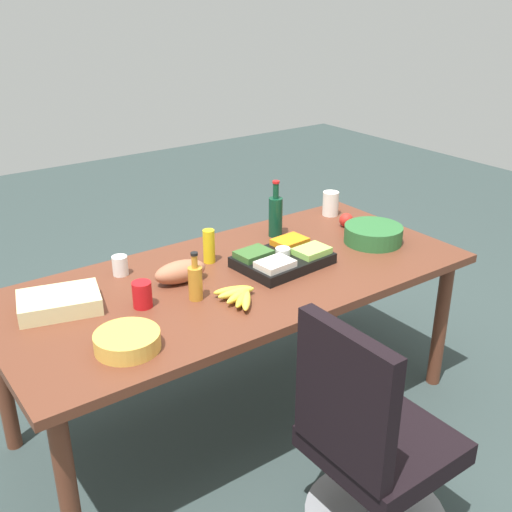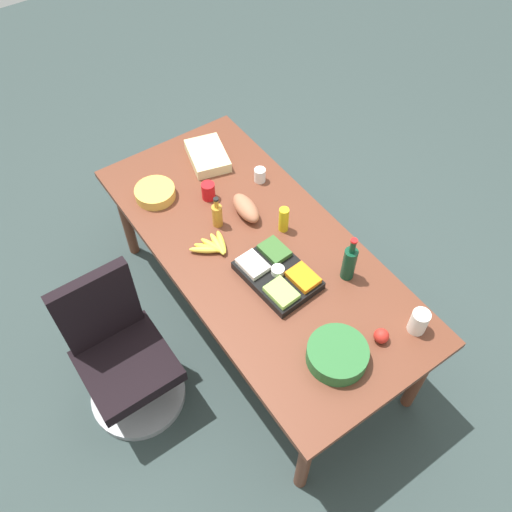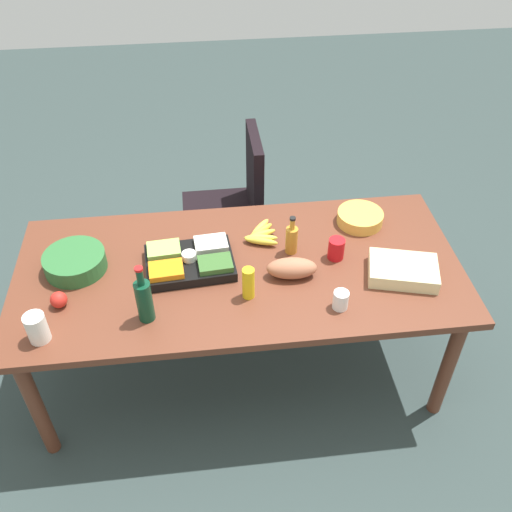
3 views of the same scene
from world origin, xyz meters
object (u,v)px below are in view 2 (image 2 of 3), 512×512
object	(u,v)px
office_chair	(124,361)
chip_bowl	(155,193)
salad_bowl	(337,354)
red_solo_cup	(208,191)
wine_bottle	(349,262)
bread_loaf	(246,208)
conference_table	(257,255)
mustard_bottle	(284,220)
veggie_tray	(278,274)
dressing_bottle	(217,215)
sheet_cake	(208,156)
banana_bunch	(213,246)
paper_cup	(260,175)
mayo_jar	(419,322)
apple_red	(381,336)

from	to	relation	value
office_chair	chip_bowl	xyz separation A→B (m)	(0.65, -0.62, 0.43)
salad_bowl	red_solo_cup	size ratio (longest dim) A/B	2.68
wine_bottle	bread_loaf	distance (m)	0.71
conference_table	wine_bottle	world-z (taller)	wine_bottle
mustard_bottle	red_solo_cup	bearing A→B (deg)	25.58
veggie_tray	office_chair	bearing A→B (deg)	73.65
conference_table	bread_loaf	bearing A→B (deg)	-20.20
dressing_bottle	sheet_cake	size ratio (longest dim) A/B	0.66
mustard_bottle	banana_bunch	size ratio (longest dim) A/B	0.71
conference_table	paper_cup	size ratio (longest dim) A/B	24.04
mayo_jar	apple_red	bearing A→B (deg)	73.63
conference_table	mayo_jar	xyz separation A→B (m)	(-0.88, -0.35, 0.14)
red_solo_cup	mustard_bottle	world-z (taller)	mustard_bottle
paper_cup	mayo_jar	xyz separation A→B (m)	(-1.31, -0.03, 0.02)
salad_bowl	wine_bottle	bearing A→B (deg)	-46.25
dressing_bottle	wine_bottle	world-z (taller)	wine_bottle
veggie_tray	mustard_bottle	bearing A→B (deg)	-41.60
dressing_bottle	paper_cup	distance (m)	0.44
apple_red	sheet_cake	bearing A→B (deg)	0.39
apple_red	mayo_jar	xyz separation A→B (m)	(-0.06, -0.19, 0.03)
salad_bowl	apple_red	xyz separation A→B (m)	(-0.04, -0.24, -0.01)
paper_cup	mayo_jar	world-z (taller)	mayo_jar
sheet_cake	mayo_jar	bearing A→B (deg)	-173.09
office_chair	mayo_jar	size ratio (longest dim) A/B	7.02
conference_table	apple_red	distance (m)	0.85
salad_bowl	bread_loaf	xyz separation A→B (m)	(1.02, -0.17, 0.01)
salad_bowl	sheet_cake	distance (m)	1.57
dressing_bottle	veggie_tray	world-z (taller)	dressing_bottle
apple_red	banana_bunch	bearing A→B (deg)	21.15
conference_table	salad_bowl	size ratio (longest dim) A/B	7.33
veggie_tray	banana_bunch	bearing A→B (deg)	25.61
banana_bunch	mustard_bottle	bearing A→B (deg)	-104.53
wine_bottle	paper_cup	bearing A→B (deg)	-2.32
mustard_bottle	bread_loaf	distance (m)	0.25
veggie_tray	dressing_bottle	bearing A→B (deg)	6.29
office_chair	dressing_bottle	size ratio (longest dim) A/B	4.52
red_solo_cup	dressing_bottle	bearing A→B (deg)	161.82
salad_bowl	paper_cup	xyz separation A→B (m)	(1.21, -0.40, 0.00)
banana_bunch	red_solo_cup	bearing A→B (deg)	-28.38
mustard_bottle	chip_bowl	xyz separation A→B (m)	(0.64, 0.48, -0.05)
dressing_bottle	bread_loaf	distance (m)	0.18
conference_table	chip_bowl	xyz separation A→B (m)	(0.67, 0.28, 0.11)
conference_table	sheet_cake	distance (m)	0.79
office_chair	veggie_tray	bearing A→B (deg)	-106.35
mustard_bottle	veggie_tray	xyz separation A→B (m)	(-0.26, 0.23, -0.04)
dressing_bottle	veggie_tray	distance (m)	0.51
red_solo_cup	veggie_tray	distance (m)	0.72
wine_bottle	apple_red	size ratio (longest dim) A/B	3.93
banana_bunch	paper_cup	world-z (taller)	paper_cup
dressing_bottle	apple_red	bearing A→B (deg)	-167.15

